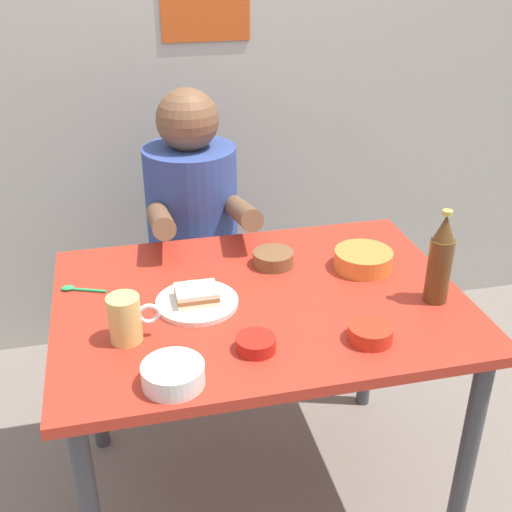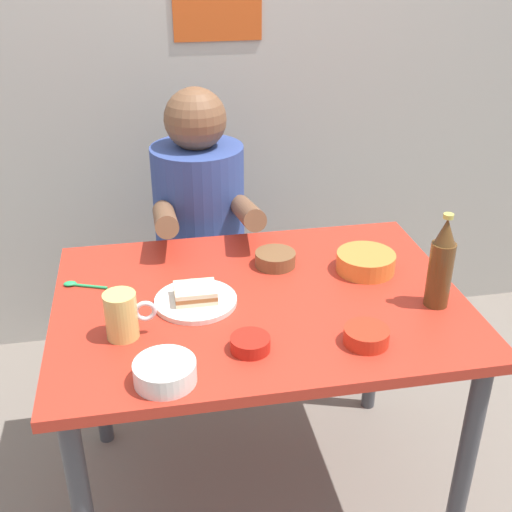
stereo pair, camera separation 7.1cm
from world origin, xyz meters
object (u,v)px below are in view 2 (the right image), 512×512
Objects in this scene: plate_orange at (196,300)px; person_seated at (199,204)px; sandwich at (195,292)px; sauce_bowl_chili at (366,335)px; stool at (203,303)px; beer_mug at (122,315)px; dining_table at (259,326)px; beer_bottle at (441,265)px.

person_seated is at bearing 82.99° from plate_orange.
sauce_bowl_chili is at bearing -33.95° from sandwich.
stool is 0.63× the size of person_seated.
plate_orange reaches higher than stool.
person_seated is 0.79m from beer_mug.
plate_orange is at bearing -97.01° from person_seated.
sauce_bowl_chili reaches higher than dining_table.
beer_mug is at bearing -109.61° from person_seated.
stool is 1.72× the size of beer_bottle.
sandwich is (-0.08, -0.62, 0.01)m from person_seated.
stool is at bearing 98.77° from dining_table.
beer_mug is 0.48× the size of beer_bottle.
beer_mug is (-0.26, -0.74, 0.03)m from person_seated.
dining_table is 0.20m from plate_orange.
beer_mug reaches higher than sandwich.
beer_bottle is at bearing -14.92° from dining_table.
plate_orange is (-0.17, 0.00, 0.10)m from dining_table.
dining_table is 5.00× the size of plate_orange.
sandwich is at bearing 0.00° from plate_orange.
person_seated is at bearing 98.93° from dining_table.
stool is 1.03m from sauce_bowl_chili.
stool is at bearing 126.29° from beer_bottle.
stool is 0.76m from sandwich.
plate_orange is 0.84× the size of beer_bottle.
sandwich is at bearing -96.88° from stool.
plate_orange is at bearing 33.37° from beer_mug.
plate_orange is (-0.08, -0.63, 0.40)m from stool.
beer_mug reaches higher than dining_table.
person_seated is at bearing 82.99° from sandwich.
dining_table is 1.53× the size of person_seated.
sandwich is at bearing 168.80° from beer_bottle.
dining_table is at bearing -1.03° from sandwich.
sandwich is at bearing 178.97° from dining_table.
beer_mug reaches higher than sauce_bowl_chili.
sauce_bowl_chili is (0.31, -0.88, -0.00)m from person_seated.
beer_bottle is 0.29m from sauce_bowl_chili.
dining_table is at bearing -81.23° from stool.
beer_bottle is (0.55, -0.75, 0.51)m from stool.
beer_bottle reaches higher than beer_mug.
stool is 4.09× the size of sauce_bowl_chili.
stool is 0.91m from beer_mug.
sandwich is (0.00, 0.00, 0.02)m from plate_orange.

